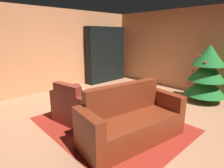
# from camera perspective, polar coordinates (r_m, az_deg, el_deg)

# --- Properties ---
(ground_plane) EXTENTS (7.07, 7.07, 0.00)m
(ground_plane) POSITION_cam_1_polar(r_m,az_deg,el_deg) (4.22, 3.68, -9.90)
(ground_plane) COLOR #B47A57
(wall_back) EXTENTS (6.01, 0.06, 2.57)m
(wall_back) POSITION_cam_1_polar(r_m,az_deg,el_deg) (6.34, 22.99, 9.48)
(wall_back) COLOR #CC8150
(wall_back) RESTS_ON ground
(wall_left) EXTENTS (0.06, 6.00, 2.57)m
(wall_left) POSITION_cam_1_polar(r_m,az_deg,el_deg) (6.27, -16.55, 10.00)
(wall_left) COLOR #CC8150
(wall_left) RESTS_ON ground
(area_rug) EXTENTS (2.87, 2.28, 0.01)m
(area_rug) POSITION_cam_1_polar(r_m,az_deg,el_deg) (3.87, -0.24, -12.28)
(area_rug) COLOR maroon
(area_rug) RESTS_ON ground
(bookshelf_unit) EXTENTS (0.36, 1.67, 2.06)m
(bookshelf_unit) POSITION_cam_1_polar(r_m,az_deg,el_deg) (7.18, -1.34, 8.88)
(bookshelf_unit) COLOR black
(bookshelf_unit) RESTS_ON ground
(armchair_red) EXTENTS (1.06, 0.87, 0.87)m
(armchair_red) POSITION_cam_1_polar(r_m,az_deg,el_deg) (3.93, -10.55, -7.00)
(armchair_red) COLOR maroon
(armchair_red) RESTS_ON ground
(couch_red) EXTENTS (0.99, 1.95, 0.95)m
(couch_red) POSITION_cam_1_polar(r_m,az_deg,el_deg) (3.25, 5.97, -11.62)
(couch_red) COLOR maroon
(couch_red) RESTS_ON ground
(coffee_table) EXTENTS (0.62, 0.62, 0.47)m
(coffee_table) POSITION_cam_1_polar(r_m,az_deg,el_deg) (3.75, -1.31, -6.31)
(coffee_table) COLOR black
(coffee_table) RESTS_ON ground
(book_stack_on_table) EXTENTS (0.20, 0.18, 0.10)m
(book_stack_on_table) POSITION_cam_1_polar(r_m,az_deg,el_deg) (3.69, -2.11, -4.96)
(book_stack_on_table) COLOR #DEC44D
(book_stack_on_table) RESTS_ON coffee_table
(bottle_on_table) EXTENTS (0.07, 0.07, 0.22)m
(bottle_on_table) POSITION_cam_1_polar(r_m,az_deg,el_deg) (3.69, -3.99, -4.41)
(bottle_on_table) COLOR #1A6027
(bottle_on_table) RESTS_ON coffee_table
(decorated_tree) EXTENTS (1.06, 1.06, 1.53)m
(decorated_tree) POSITION_cam_1_polar(r_m,az_deg,el_deg) (5.53, 27.37, 3.09)
(decorated_tree) COLOR brown
(decorated_tree) RESTS_ON ground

